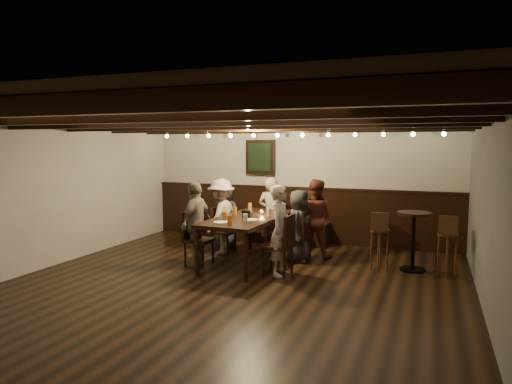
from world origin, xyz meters
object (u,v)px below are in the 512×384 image
at_px(chair_left_far, 198,249).
at_px(person_left_far, 196,223).
at_px(person_bench_left, 225,215).
at_px(high_top_table, 414,232).
at_px(chair_right_far, 279,256).
at_px(person_bench_right, 315,218).
at_px(chair_right_near, 297,246).
at_px(person_right_far, 281,230).
at_px(person_right_near, 299,226).
at_px(bar_stool_left, 379,249).
at_px(bar_stool_right, 447,254).
at_px(person_bench_centre, 271,214).
at_px(person_left_near, 221,216).
at_px(dining_table, 248,221).
at_px(chair_left_near, 223,239).

distance_m(chair_left_far, person_left_far, 0.43).
distance_m(person_bench_left, high_top_table, 3.52).
bearing_deg(chair_right_far, person_bench_right, -7.60).
height_order(chair_right_near, person_right_far, person_right_far).
bearing_deg(high_top_table, person_right_near, -176.93).
height_order(person_bench_right, bar_stool_left, person_bench_right).
distance_m(chair_right_near, chair_right_far, 0.90).
bearing_deg(bar_stool_right, person_bench_left, 174.81).
height_order(chair_left_far, chair_right_near, chair_left_far).
bearing_deg(person_left_far, chair_right_near, 121.50).
bearing_deg(person_bench_centre, person_left_near, 38.66).
relative_size(person_bench_centre, person_right_far, 1.00).
bearing_deg(person_left_near, person_right_far, 59.04).
xyz_separation_m(dining_table, person_left_near, (-0.73, 0.47, -0.04)).
bearing_deg(chair_left_near, bar_stool_right, 90.35).
distance_m(chair_right_far, person_right_near, 0.96).
bearing_deg(bar_stool_right, bar_stool_left, -174.34).
relative_size(dining_table, bar_stool_right, 2.25).
distance_m(high_top_table, bar_stool_left, 0.60).
xyz_separation_m(chair_right_near, person_right_far, (0.00, -0.90, 0.43)).
relative_size(chair_left_near, person_left_near, 0.61).
bearing_deg(bar_stool_left, person_left_far, -168.03).
xyz_separation_m(chair_left_far, high_top_table, (3.36, 0.95, 0.34)).
bearing_deg(bar_stool_right, person_bench_centre, 170.38).
xyz_separation_m(dining_table, person_bench_right, (0.93, 0.87, -0.03)).
distance_m(chair_left_near, person_left_far, 1.00).
bearing_deg(bar_stool_left, chair_left_near, 174.41).
height_order(person_left_far, bar_stool_left, person_left_far).
bearing_deg(chair_right_near, person_left_near, 90.00).
distance_m(dining_table, chair_right_near, 0.97).
distance_m(chair_right_far, high_top_table, 2.19).
relative_size(bar_stool_left, bar_stool_right, 1.00).
bearing_deg(bar_stool_right, chair_right_far, -158.01).
bearing_deg(chair_left_far, person_right_far, 90.00).
height_order(person_left_far, high_top_table, person_left_far).
xyz_separation_m(person_bench_left, person_left_near, (0.13, -0.45, 0.06)).
bearing_deg(person_left_near, high_top_table, 92.76).
relative_size(chair_right_near, bar_stool_left, 0.92).
distance_m(person_bench_left, bar_stool_left, 3.07).
height_order(person_bench_left, person_left_near, person_left_near).
distance_m(person_bench_left, person_right_far, 2.13).
relative_size(person_left_near, person_left_far, 0.99).
height_order(person_right_near, high_top_table, person_right_near).
height_order(person_right_near, bar_stool_left, person_right_near).
distance_m(chair_right_near, person_bench_right, 0.65).
height_order(chair_left_far, person_bench_right, person_bench_right).
height_order(person_bench_right, person_left_near, person_bench_right).
relative_size(person_right_far, bar_stool_right, 1.46).
xyz_separation_m(chair_left_near, person_left_far, (-0.06, -0.90, 0.44)).
distance_m(person_left_near, person_right_far, 1.75).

